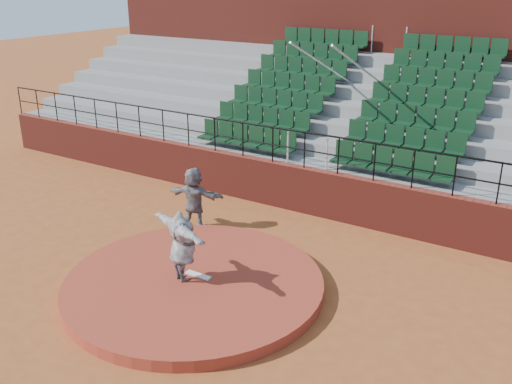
{
  "coord_description": "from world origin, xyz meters",
  "views": [
    {
      "loc": [
        6.71,
        -8.3,
        6.34
      ],
      "look_at": [
        0.0,
        2.5,
        1.4
      ],
      "focal_mm": 40.0,
      "sensor_mm": 36.0,
      "label": 1
    }
  ],
  "objects": [
    {
      "name": "wall_railing",
      "position": [
        0.0,
        5.0,
        2.03
      ],
      "size": [
        24.04,
        0.05,
        1.03
      ],
      "color": "black",
      "rests_on": "boundary_wall"
    },
    {
      "name": "pitching_rubber",
      "position": [
        0.0,
        0.15,
        0.27
      ],
      "size": [
        0.6,
        0.15,
        0.03
      ],
      "primitive_type": "cube",
      "color": "white",
      "rests_on": "pitchers_mound"
    },
    {
      "name": "fielder",
      "position": [
        -1.93,
        2.55,
        0.83
      ],
      "size": [
        1.6,
        0.78,
        1.65
      ],
      "primitive_type": "imported",
      "rotation": [
        0.0,
        0.0,
        3.34
      ],
      "color": "black",
      "rests_on": "ground"
    },
    {
      "name": "seating_deck",
      "position": [
        0.0,
        8.65,
        1.44
      ],
      "size": [
        24.0,
        5.97,
        4.63
      ],
      "color": "gray",
      "rests_on": "ground"
    },
    {
      "name": "press_box_facade",
      "position": [
        0.0,
        12.6,
        3.55
      ],
      "size": [
        24.0,
        3.0,
        7.1
      ],
      "primitive_type": "cube",
      "color": "maroon",
      "rests_on": "ground"
    },
    {
      "name": "pitcher",
      "position": [
        -0.16,
        -0.13,
        1.04
      ],
      "size": [
        1.99,
        1.2,
        1.57
      ],
      "primitive_type": "imported",
      "rotation": [
        0.0,
        0.0,
        2.76
      ],
      "color": "black",
      "rests_on": "pitchers_mound"
    },
    {
      "name": "ground",
      "position": [
        0.0,
        0.0,
        0.0
      ],
      "size": [
        90.0,
        90.0,
        0.0
      ],
      "primitive_type": "plane",
      "color": "#9D4E23",
      "rests_on": "ground"
    },
    {
      "name": "pitchers_mound",
      "position": [
        0.0,
        0.0,
        0.12
      ],
      "size": [
        5.5,
        5.5,
        0.25
      ],
      "primitive_type": "cylinder",
      "color": "#9E3723",
      "rests_on": "ground"
    },
    {
      "name": "boundary_wall",
      "position": [
        0.0,
        5.0,
        0.65
      ],
      "size": [
        24.0,
        0.3,
        1.3
      ],
      "primitive_type": "cube",
      "color": "maroon",
      "rests_on": "ground"
    }
  ]
}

